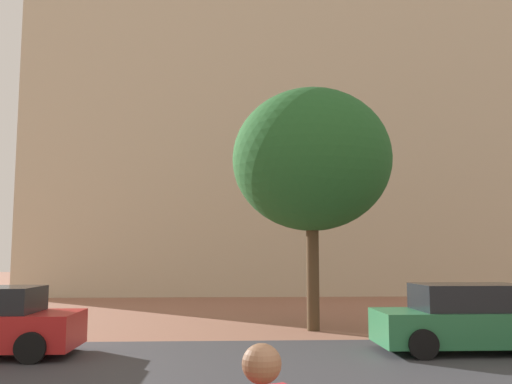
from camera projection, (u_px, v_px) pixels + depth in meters
name	position (u px, v px, depth m)	size (l,w,h in m)	color
ground_plane	(271.00, 360.00, 11.84)	(120.00, 120.00, 0.00)	#93604C
street_asphalt_strip	(274.00, 367.00, 11.01)	(120.00, 6.91, 0.00)	#38383D
landmark_building	(264.00, 116.00, 36.58)	(27.65, 13.11, 39.58)	beige
car_green	(470.00, 320.00, 12.83)	(4.27, 1.96, 1.53)	#287042
tree_curb_far	(312.00, 160.00, 16.87)	(4.77, 4.77, 7.20)	#4C3823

